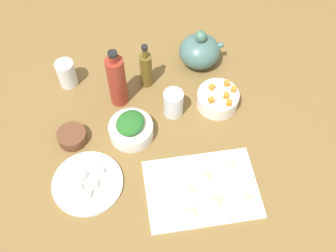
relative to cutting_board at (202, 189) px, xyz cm
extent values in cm
cube|color=brown|center=(-7.82, 22.24, -2.00)|extent=(190.00, 190.00, 3.00)
cube|color=white|center=(0.00, 0.00, 0.00)|extent=(35.87, 25.54, 1.00)
cylinder|color=white|center=(-35.79, 6.79, 0.10)|extent=(22.72, 22.72, 1.20)
cylinder|color=white|center=(-20.31, 23.66, 2.22)|extent=(15.09, 15.09, 5.45)
cylinder|color=white|center=(11.51, 32.65, 2.47)|extent=(14.83, 14.83, 5.95)
cylinder|color=brown|center=(-40.38, 24.12, 1.60)|extent=(9.83, 9.83, 4.20)
ellipsoid|color=#456B63|center=(8.48, 53.92, 5.41)|extent=(15.60, 15.51, 11.83)
sphere|color=#417159|center=(8.48, 53.92, 13.08)|extent=(4.37, 4.37, 4.37)
cylinder|color=#456B63|center=(15.11, 53.92, 6.89)|extent=(5.38, 2.00, 3.93)
cylinder|color=brown|center=(-12.70, 45.94, 6.68)|extent=(4.51, 4.51, 14.36)
cylinder|color=brown|center=(-12.70, 45.94, 15.79)|extent=(2.03, 2.03, 3.85)
cylinder|color=black|center=(-12.70, 45.94, 18.31)|extent=(2.25, 2.25, 1.20)
cylinder|color=maroon|center=(-23.34, 39.25, 9.92)|extent=(6.30, 6.30, 20.85)
cylinder|color=maroon|center=(-23.34, 39.25, 21.69)|extent=(2.84, 2.84, 2.67)
cylinder|color=black|center=(-23.34, 39.25, 23.62)|extent=(3.15, 3.15, 1.20)
cylinder|color=white|center=(-4.76, 31.34, 4.66)|extent=(7.01, 7.01, 10.31)
cylinder|color=white|center=(-41.75, 49.89, 4.78)|extent=(6.81, 6.81, 10.57)
cube|color=orange|center=(13.76, 30.98, 6.35)|extent=(2.39, 2.39, 1.80)
cube|color=orange|center=(14.05, 27.75, 6.35)|extent=(2.29, 2.29, 1.80)
cube|color=orange|center=(17.03, 33.46, 6.35)|extent=(2.33, 2.33, 1.80)
cube|color=orange|center=(9.53, 35.39, 6.35)|extent=(2.55, 2.55, 1.80)
cube|color=orange|center=(8.28, 29.71, 6.35)|extent=(2.29, 2.29, 1.80)
cube|color=orange|center=(15.25, 36.36, 6.35)|extent=(2.06, 2.06, 1.80)
ellipsoid|color=#256524|center=(-20.31, 23.66, 6.75)|extent=(13.20, 13.75, 3.61)
cube|color=#FBDED3|center=(-37.05, 8.82, 1.80)|extent=(3.03, 3.03, 2.20)
cube|color=white|center=(-38.49, 4.62, 1.80)|extent=(2.64, 2.64, 2.20)
cube|color=white|center=(-31.53, 9.48, 1.80)|extent=(3.00, 3.00, 2.20)
cube|color=#FAEDCD|center=(-33.55, 5.41, 1.80)|extent=(2.34, 2.34, 2.20)
cube|color=silver|center=(-35.59, 2.34, 1.80)|extent=(2.65, 2.65, 2.20)
pyramid|color=beige|center=(1.65, 2.92, 1.94)|extent=(6.64, 6.78, 2.89)
pyramid|color=beige|center=(2.97, -5.41, 1.93)|extent=(6.89, 6.68, 2.87)
pyramid|color=beige|center=(-4.90, -7.85, 1.71)|extent=(6.71, 6.71, 2.42)
pyramid|color=beige|center=(-4.11, -1.57, 1.64)|extent=(5.94, 5.98, 2.28)
pyramid|color=beige|center=(12.77, -5.90, 1.60)|extent=(5.84, 5.42, 2.20)
pyramid|color=beige|center=(10.20, 5.70, 1.65)|extent=(6.41, 6.18, 2.29)
camera|label=1|loc=(-17.78, -52.38, 117.73)|focal=43.27mm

